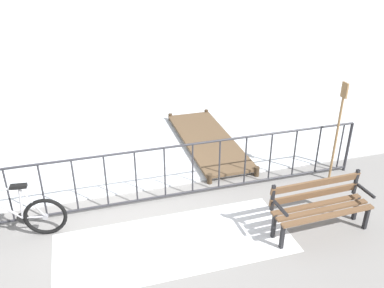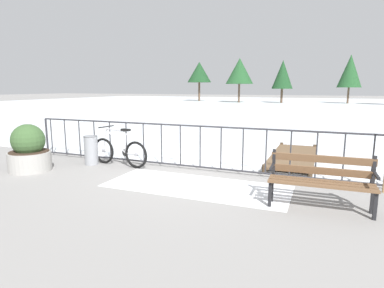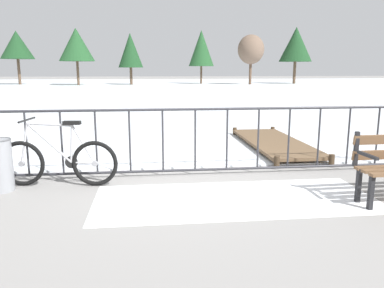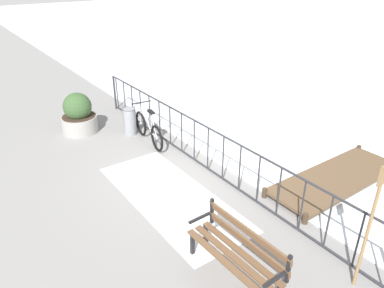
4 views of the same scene
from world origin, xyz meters
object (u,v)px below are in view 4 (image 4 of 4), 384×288
at_px(park_bench, 238,250).
at_px(oar_upright, 370,221).
at_px(trash_bin, 130,121).
at_px(planter_with_shrub, 79,115).
at_px(bicycle_near_railing, 149,129).

bearing_deg(park_bench, oar_upright, 49.30).
bearing_deg(oar_upright, trash_bin, -177.68).
relative_size(park_bench, planter_with_shrub, 1.46).
bearing_deg(bicycle_near_railing, trash_bin, -168.57).
xyz_separation_m(trash_bin, oar_upright, (6.51, 0.26, 0.76)).
xyz_separation_m(planter_with_shrub, oar_upright, (7.44, 1.31, 0.66)).
bearing_deg(bicycle_near_railing, oar_upright, 1.12).
relative_size(park_bench, trash_bin, 2.20).
bearing_deg(trash_bin, planter_with_shrub, -131.52).
bearing_deg(planter_with_shrub, oar_upright, 10.00).
bearing_deg(oar_upright, bicycle_near_railing, -178.88).
height_order(planter_with_shrub, oar_upright, oar_upright).
distance_m(bicycle_near_railing, trash_bin, 0.76).
distance_m(planter_with_shrub, oar_upright, 7.59).
height_order(park_bench, planter_with_shrub, planter_with_shrub).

